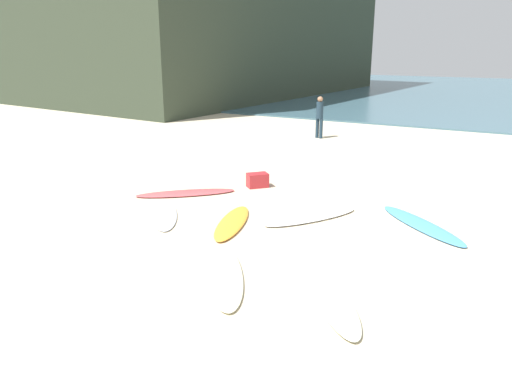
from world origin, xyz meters
The scene contains 11 objects.
ground_plane centered at (0.00, 0.00, 0.00)m, with size 120.00×120.00×0.00m, color beige.
ocean_water centered at (0.00, 38.91, 0.04)m, with size 120.00×40.00×0.08m, color #426675.
surfboard_0 centered at (-0.46, 3.76, 0.03)m, with size 0.56×2.16×0.06m, color silver.
surfboard_1 centered at (4.66, 5.85, 0.03)m, with size 0.54×2.59×0.07m, color #4C99DB.
surfboard_2 centered at (-1.02, 5.30, 0.04)m, with size 0.57×2.49×0.07m, color #D65358.
surfboard_3 centered at (2.46, 5.18, 0.04)m, with size 0.59×2.35×0.08m, color white.
surfboard_4 centered at (2.32, 1.89, 0.04)m, with size 0.59×2.50×0.08m, color #F0EEC6.
surfboard_5 centered at (1.16, 4.02, 0.04)m, with size 0.53×2.19×0.08m, color orange.
surfboard_6 centered at (4.20, 1.93, 0.04)m, with size 0.52×2.13×0.09m, color silver.
beachgoer_near centered at (-1.10, 14.34, 0.93)m, with size 0.35×0.35×1.68m.
beach_cooler centered at (0.24, 6.78, 0.19)m, with size 0.54×0.36×0.37m, color #B2282D.
Camera 1 is at (6.34, -4.23, 3.61)m, focal length 34.52 mm.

